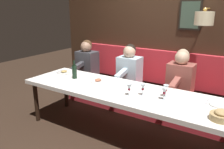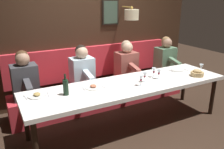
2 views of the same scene
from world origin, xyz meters
name	(u,v)px [view 2 (image 2 of 2)]	position (x,y,z in m)	size (l,w,h in m)	color
ground_plane	(129,125)	(0.00, 0.00, 0.00)	(12.00, 12.00, 0.00)	#332319
dining_table	(130,87)	(0.00, 0.00, 0.68)	(0.90, 3.27, 0.74)	white
banquette_bench	(105,94)	(0.89, 0.00, 0.23)	(0.52, 3.47, 0.45)	red
back_wall_panel	(92,32)	(1.46, -0.01, 1.36)	(0.59, 4.67, 2.90)	#382316
diner_nearest	(165,56)	(0.88, -1.47, 0.82)	(0.60, 0.40, 0.79)	#567A5B
diner_near	(126,62)	(0.88, -0.48, 0.82)	(0.60, 0.40, 0.79)	#934C42
diner_middle	(82,69)	(0.88, 0.44, 0.82)	(0.60, 0.40, 0.79)	silver
diner_far	(25,77)	(0.88, 1.42, 0.82)	(0.60, 0.40, 0.79)	#3D3D42
place_setting_0	(178,70)	(0.17, -1.16, 0.75)	(0.24, 0.31, 0.01)	silver
place_setting_1	(93,87)	(0.10, 0.57, 0.75)	(0.24, 0.32, 0.05)	white
place_setting_2	(37,95)	(0.17, 1.37, 0.75)	(0.24, 0.33, 0.05)	silver
wine_glass_0	(154,71)	(0.08, -0.52, 0.86)	(0.07, 0.07, 0.16)	silver
wine_glass_1	(201,67)	(-0.14, -1.40, 0.86)	(0.07, 0.07, 0.16)	silver
wine_glass_2	(145,75)	(-0.04, -0.25, 0.86)	(0.07, 0.07, 0.16)	silver
wine_glass_3	(159,72)	(-0.03, -0.54, 0.86)	(0.07, 0.07, 0.16)	silver
wine_glass_4	(141,78)	(-0.15, -0.10, 0.86)	(0.07, 0.07, 0.16)	silver
wine_bottle	(66,87)	(0.04, 1.01, 0.86)	(0.08, 0.08, 0.30)	black
bread_bowl	(197,73)	(-0.22, -1.22, 0.79)	(0.22, 0.22, 0.12)	tan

